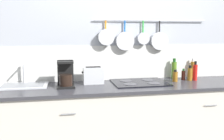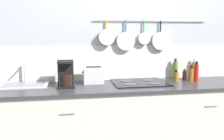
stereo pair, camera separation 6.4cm
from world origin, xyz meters
name	(u,v)px [view 1 (the left image)]	position (x,y,z in m)	size (l,w,h in m)	color
wall_back	(127,49)	(0.00, 0.37, 1.27)	(7.20, 0.15, 2.60)	#999EA8
cabinet_base	(135,124)	(0.00, 0.00, 0.43)	(3.02, 0.64, 0.86)	#B7B2A8
countertop	(135,86)	(0.00, 0.00, 0.88)	(3.06, 0.66, 0.03)	#2D2D33
sink_basin	(23,85)	(-1.23, 0.15, 0.92)	(0.52, 0.33, 0.25)	#B7BABF
coffee_maker	(66,76)	(-0.77, 0.04, 1.02)	(0.19, 0.22, 0.28)	black
toaster	(93,75)	(-0.46, 0.15, 0.99)	(0.24, 0.15, 0.19)	#B7BABF
cooktop	(139,82)	(0.07, 0.07, 0.91)	(0.62, 0.48, 0.01)	black
bottle_hot_sauce	(175,76)	(0.52, 0.08, 0.96)	(0.06, 0.06, 0.14)	#8C5919
bottle_olive_oil	(174,70)	(0.59, 0.27, 1.01)	(0.06, 0.06, 0.26)	#4C721E
bottle_dish_soap	(183,75)	(0.66, 0.15, 0.96)	(0.05, 0.05, 0.14)	#33140F
bottle_cooking_wine	(190,74)	(0.72, 0.11, 0.98)	(0.06, 0.06, 0.19)	#8C5919
bottle_vinegar	(195,72)	(0.79, 0.10, 1.00)	(0.05, 0.05, 0.24)	red
bottle_sesame_oil	(193,69)	(0.86, 0.29, 1.01)	(0.05, 0.05, 0.25)	#8C5919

